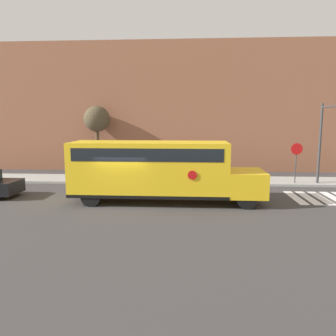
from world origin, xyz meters
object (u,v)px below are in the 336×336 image
Objects in this scene: traffic_light at (329,132)px; tree_near_sidewalk at (97,120)px; school_bus at (157,168)px; stop_sign at (296,157)px.

traffic_light is 16.88m from tree_near_sidewalk.
tree_near_sidewalk is (-5.79, 9.42, 2.46)m from school_bus.
traffic_light is at bearing -38.10° from stop_sign.
traffic_light is (10.12, 3.83, 1.76)m from school_bus.
school_bus is 3.56× the size of stop_sign.
tree_near_sidewalk reaches higher than school_bus.
school_bus is 1.86× the size of traffic_light.
traffic_light is (1.48, -1.16, 1.70)m from stop_sign.
tree_near_sidewalk reaches higher than stop_sign.
stop_sign is 0.52× the size of tree_near_sidewalk.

